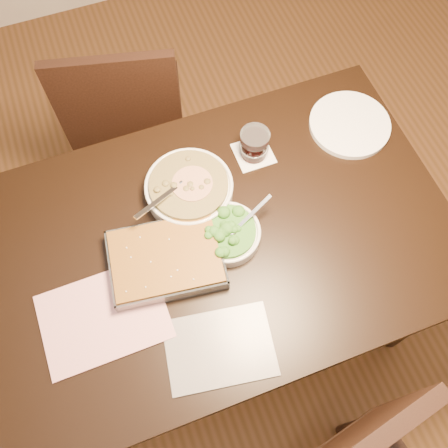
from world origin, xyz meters
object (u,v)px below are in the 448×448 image
at_px(broccoli_bowl, 227,233).
at_px(baking_dish, 166,260).
at_px(table, 218,250).
at_px(chair_far, 127,113).
at_px(wine_tumbler, 254,144).
at_px(stew_bowl, 189,189).
at_px(dinner_plate, 350,124).

height_order(broccoli_bowl, baking_dish, broccoli_bowl).
relative_size(table, chair_far, 1.52).
relative_size(broccoli_bowl, chair_far, 0.24).
relative_size(baking_dish, wine_tumbler, 3.42).
distance_m(table, stew_bowl, 0.21).
bearing_deg(chair_far, table, 112.61).
bearing_deg(chair_far, broccoli_bowl, 114.59).
xyz_separation_m(baking_dish, dinner_plate, (0.71, 0.25, -0.02)).
bearing_deg(stew_bowl, table, -80.38).
height_order(stew_bowl, wine_tumbler, wine_tumbler).
bearing_deg(broccoli_bowl, wine_tumbler, 53.20).
bearing_deg(chair_far, wine_tumbler, 136.94).
bearing_deg(stew_bowl, baking_dish, -125.21).
bearing_deg(wine_tumbler, stew_bowl, -163.76).
height_order(broccoli_bowl, wine_tumbler, wine_tumbler).
bearing_deg(broccoli_bowl, dinner_plate, 24.28).
height_order(stew_bowl, chair_far, chair_far).
relative_size(wine_tumbler, dinner_plate, 0.38).
height_order(table, wine_tumbler, wine_tumbler).
bearing_deg(stew_bowl, dinner_plate, 5.88).
distance_m(table, dinner_plate, 0.60).
bearing_deg(baking_dish, broccoli_bowl, 12.46).
distance_m(baking_dish, chair_far, 0.80).
relative_size(wine_tumbler, chair_far, 0.11).
distance_m(broccoli_bowl, baking_dish, 0.19).
distance_m(baking_dish, dinner_plate, 0.75).
bearing_deg(baking_dish, table, 16.27).
bearing_deg(wine_tumbler, broccoli_bowl, -126.80).
distance_m(stew_bowl, dinner_plate, 0.58).
xyz_separation_m(baking_dish, wine_tumbler, (0.37, 0.26, 0.03)).
xyz_separation_m(table, stew_bowl, (-0.03, 0.17, 0.13)).
xyz_separation_m(stew_bowl, wine_tumbler, (0.24, 0.07, 0.02)).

